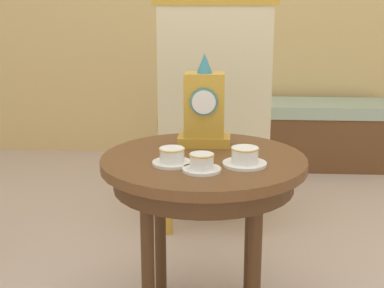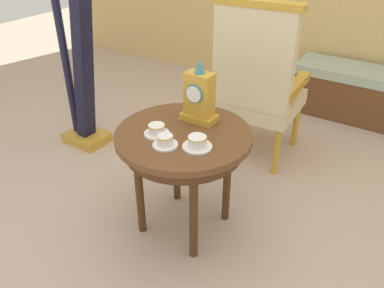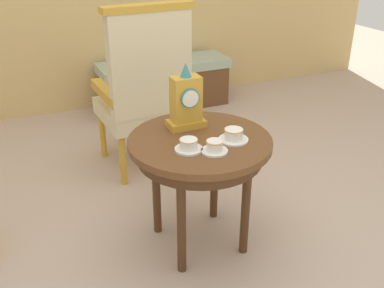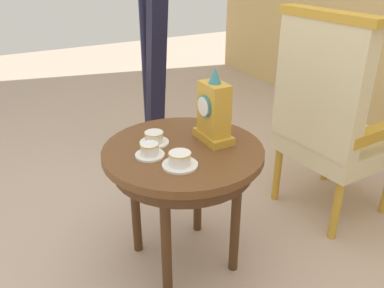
{
  "view_description": "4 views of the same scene",
  "coord_description": "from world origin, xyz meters",
  "px_view_note": "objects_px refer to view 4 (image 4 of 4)",
  "views": [
    {
      "loc": [
        0.09,
        -1.88,
        1.17
      ],
      "look_at": [
        -0.03,
        -0.03,
        0.67
      ],
      "focal_mm": 53.97,
      "sensor_mm": 36.0,
      "label": 1
    },
    {
      "loc": [
        0.99,
        -1.43,
        1.6
      ],
      "look_at": [
        0.09,
        -0.04,
        0.59
      ],
      "focal_mm": 36.84,
      "sensor_mm": 36.0,
      "label": 2
    },
    {
      "loc": [
        -0.81,
        -1.75,
        1.54
      ],
      "look_at": [
        -0.05,
        -0.05,
        0.62
      ],
      "focal_mm": 41.47,
      "sensor_mm": 36.0,
      "label": 3
    },
    {
      "loc": [
        1.4,
        -0.72,
        1.39
      ],
      "look_at": [
        -0.01,
        0.05,
        0.61
      ],
      "focal_mm": 37.77,
      "sensor_mm": 36.0,
      "label": 4
    }
  ],
  "objects_px": {
    "armchair": "(330,117)",
    "teacup_left": "(154,138)",
    "teacup_center": "(180,160)",
    "side_table": "(183,163)",
    "teacup_right": "(150,151)",
    "harp": "(153,63)",
    "mantel_clock": "(214,112)"
  },
  "relations": [
    {
      "from": "armchair",
      "to": "teacup_left",
      "type": "bearing_deg",
      "value": -96.47
    },
    {
      "from": "teacup_left",
      "to": "armchair",
      "type": "distance_m",
      "value": 0.97
    },
    {
      "from": "teacup_left",
      "to": "armchair",
      "type": "relative_size",
      "value": 0.11
    },
    {
      "from": "teacup_left",
      "to": "teacup_center",
      "type": "distance_m",
      "value": 0.24
    },
    {
      "from": "teacup_center",
      "to": "armchair",
      "type": "bearing_deg",
      "value": 97.6
    },
    {
      "from": "side_table",
      "to": "teacup_center",
      "type": "xyz_separation_m",
      "value": [
        0.14,
        -0.09,
        0.1
      ]
    },
    {
      "from": "side_table",
      "to": "teacup_right",
      "type": "relative_size",
      "value": 5.7
    },
    {
      "from": "armchair",
      "to": "harp",
      "type": "bearing_deg",
      "value": -156.35
    },
    {
      "from": "teacup_left",
      "to": "harp",
      "type": "bearing_deg",
      "value": 156.3
    },
    {
      "from": "teacup_left",
      "to": "teacup_center",
      "type": "relative_size",
      "value": 0.9
    },
    {
      "from": "side_table",
      "to": "harp",
      "type": "bearing_deg",
      "value": 162.22
    },
    {
      "from": "teacup_center",
      "to": "mantel_clock",
      "type": "xyz_separation_m",
      "value": [
        -0.14,
        0.24,
        0.11
      ]
    },
    {
      "from": "side_table",
      "to": "teacup_right",
      "type": "distance_m",
      "value": 0.19
    },
    {
      "from": "teacup_right",
      "to": "armchair",
      "type": "relative_size",
      "value": 0.11
    },
    {
      "from": "side_table",
      "to": "teacup_left",
      "type": "height_order",
      "value": "teacup_left"
    },
    {
      "from": "teacup_center",
      "to": "harp",
      "type": "xyz_separation_m",
      "value": [
        -1.28,
        0.45,
        0.04
      ]
    },
    {
      "from": "armchair",
      "to": "teacup_right",
      "type": "bearing_deg",
      "value": -90.51
    },
    {
      "from": "side_table",
      "to": "teacup_center",
      "type": "distance_m",
      "value": 0.19
    },
    {
      "from": "side_table",
      "to": "teacup_right",
      "type": "xyz_separation_m",
      "value": [
        0.0,
        -0.16,
        0.1
      ]
    },
    {
      "from": "harp",
      "to": "side_table",
      "type": "bearing_deg",
      "value": -17.78
    },
    {
      "from": "teacup_center",
      "to": "harp",
      "type": "distance_m",
      "value": 1.36
    },
    {
      "from": "side_table",
      "to": "teacup_right",
      "type": "bearing_deg",
      "value": -89.87
    },
    {
      "from": "teacup_left",
      "to": "teacup_center",
      "type": "bearing_deg",
      "value": 1.37
    },
    {
      "from": "armchair",
      "to": "harp",
      "type": "relative_size",
      "value": 0.67
    },
    {
      "from": "teacup_right",
      "to": "harp",
      "type": "height_order",
      "value": "harp"
    },
    {
      "from": "teacup_left",
      "to": "teacup_center",
      "type": "xyz_separation_m",
      "value": [
        0.24,
        0.01,
        0.0
      ]
    },
    {
      "from": "side_table",
      "to": "teacup_left",
      "type": "distance_m",
      "value": 0.17
    },
    {
      "from": "harp",
      "to": "armchair",
      "type": "bearing_deg",
      "value": 23.65
    },
    {
      "from": "side_table",
      "to": "armchair",
      "type": "bearing_deg",
      "value": 89.38
    },
    {
      "from": "teacup_right",
      "to": "teacup_center",
      "type": "distance_m",
      "value": 0.15
    },
    {
      "from": "teacup_right",
      "to": "armchair",
      "type": "bearing_deg",
      "value": 89.49
    },
    {
      "from": "teacup_center",
      "to": "mantel_clock",
      "type": "height_order",
      "value": "mantel_clock"
    }
  ]
}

